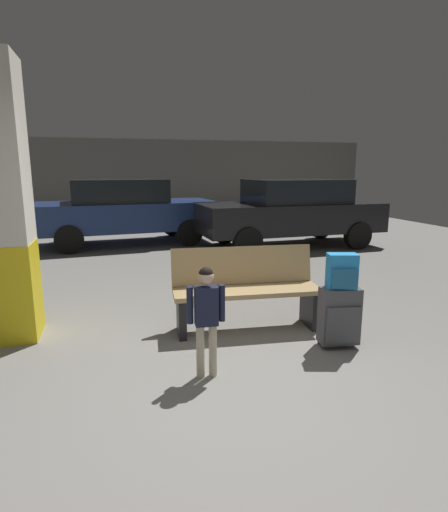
% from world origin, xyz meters
% --- Properties ---
extents(ground_plane, '(18.00, 18.00, 0.10)m').
position_xyz_m(ground_plane, '(0.00, 4.00, -0.05)').
color(ground_plane, gray).
extents(garage_back_wall, '(18.00, 0.12, 2.80)m').
position_xyz_m(garage_back_wall, '(0.00, 12.86, 1.40)').
color(garage_back_wall, slate).
rests_on(garage_back_wall, ground_plane).
extents(bench, '(1.64, 0.65, 0.89)m').
position_xyz_m(bench, '(0.54, 1.41, 0.44)').
color(bench, tan).
rests_on(bench, ground_plane).
extents(suitcase, '(0.40, 0.27, 0.60)m').
position_xyz_m(suitcase, '(1.26, 0.66, 0.32)').
color(suitcase, '#4C4C51').
rests_on(suitcase, ground_plane).
extents(backpack_bright, '(0.31, 0.25, 0.34)m').
position_xyz_m(backpack_bright, '(1.26, 0.66, 0.77)').
color(backpack_bright, '#268CD8').
rests_on(backpack_bright, suitcase).
extents(child, '(0.32, 0.20, 0.96)m').
position_xyz_m(child, '(-0.13, 0.42, 0.59)').
color(child, beige).
rests_on(child, ground_plane).
extents(parked_car_far, '(4.24, 2.10, 1.51)m').
position_xyz_m(parked_car_far, '(-0.56, 7.25, 0.81)').
color(parked_car_far, navy).
rests_on(parked_car_far, ground_plane).
extents(parked_car_near, '(4.17, 1.95, 1.51)m').
position_xyz_m(parked_car_near, '(3.08, 5.96, 0.81)').
color(parked_car_near, black).
rests_on(parked_car_near, ground_plane).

